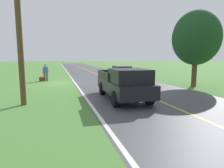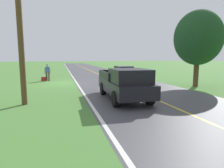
{
  "view_description": "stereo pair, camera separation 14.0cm",
  "coord_description": "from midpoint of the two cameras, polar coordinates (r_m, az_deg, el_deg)",
  "views": [
    {
      "loc": [
        0.37,
        18.6,
        2.43
      ],
      "look_at": [
        -2.09,
        9.99,
        1.18
      ],
      "focal_mm": 30.87,
      "sensor_mm": 36.0,
      "label": 1
    },
    {
      "loc": [
        0.24,
        18.63,
        2.43
      ],
      "look_at": [
        -2.09,
        9.99,
        1.18
      ],
      "focal_mm": 30.87,
      "sensor_mm": 36.0,
      "label": 2
    }
  ],
  "objects": [
    {
      "name": "ground_plane",
      "position": [
        18.77,
        -14.88,
        0.23
      ],
      "size": [
        200.0,
        200.0,
        0.0
      ],
      "primitive_type": "plane",
      "color": "#4C7F38"
    },
    {
      "name": "utility_pole_roadside",
      "position": [
        10.79,
        -26.1,
        13.33
      ],
      "size": [
        0.28,
        0.28,
        7.18
      ],
      "primitive_type": "cylinder",
      "color": "brown",
      "rests_on": "ground"
    },
    {
      "name": "tree_far_side_near",
      "position": [
        17.55,
        23.46,
        12.35
      ],
      "size": [
        3.84,
        3.84,
        6.2
      ],
      "color": "brown",
      "rests_on": "ground"
    },
    {
      "name": "lane_centre_line",
      "position": [
        19.53,
        0.2,
        0.81
      ],
      "size": [
        0.14,
        117.6,
        0.0
      ],
      "primitive_type": "cube",
      "color": "gold",
      "rests_on": "ground"
    },
    {
      "name": "pickup_truck_passing",
      "position": [
        11.0,
        3.32,
        0.27
      ],
      "size": [
        2.2,
        5.45,
        1.82
      ],
      "color": "black",
      "rests_on": "ground"
    },
    {
      "name": "road_surface",
      "position": [
        19.53,
        0.2,
        0.8
      ],
      "size": [
        8.07,
        120.0,
        0.0
      ],
      "primitive_type": "cube",
      "color": "#47474C",
      "rests_on": "ground"
    },
    {
      "name": "hitchhiker_walking",
      "position": [
        20.96,
        -19.27,
        3.53
      ],
      "size": [
        0.62,
        0.51,
        1.75
      ],
      "color": "#4C473D",
      "rests_on": "ground"
    },
    {
      "name": "suitcase_carried",
      "position": [
        20.94,
        -20.32,
        1.37
      ],
      "size": [
        0.48,
        0.24,
        0.43
      ],
      "primitive_type": "cube",
      "rotation": [
        0.0,
        0.0,
        1.66
      ],
      "color": "maroon",
      "rests_on": "ground"
    },
    {
      "name": "sedan_near_oncoming",
      "position": [
        22.72,
        2.59,
        3.7
      ],
      "size": [
        1.98,
        4.43,
        1.41
      ],
      "color": "silver",
      "rests_on": "ground"
    },
    {
      "name": "lane_edge_line",
      "position": [
        18.83,
        -11.14,
        0.39
      ],
      "size": [
        0.16,
        117.6,
        0.0
      ],
      "primitive_type": "cube",
      "color": "silver",
      "rests_on": "ground"
    }
  ]
}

